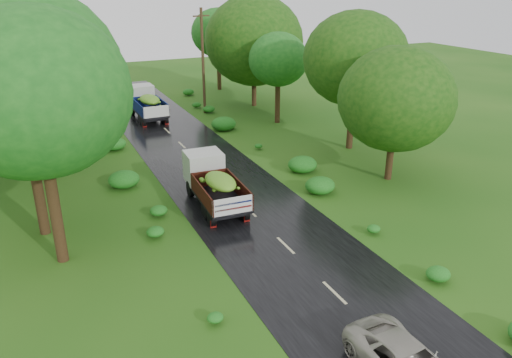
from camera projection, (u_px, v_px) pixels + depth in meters
ground at (335, 293)px, 19.11m from camera, size 120.00×120.00×0.00m
road at (276, 236)px, 23.32m from camera, size 6.50×80.00×0.02m
road_lines at (266, 227)px, 24.15m from camera, size 0.12×69.60×0.00m
truck_near at (213, 181)px, 26.05m from camera, size 2.27×5.78×2.39m
truck_far at (146, 102)px, 42.23m from camera, size 2.21×6.04×2.53m
utility_pole at (203, 61)px, 42.83m from camera, size 1.55×0.44×8.93m
trees_left at (16, 49)px, 30.63m from camera, size 6.99×33.62×9.44m
trees_right at (288, 54)px, 39.40m from camera, size 5.00×31.80×7.90m
shrubs at (210, 167)px, 30.76m from camera, size 11.90×44.00×0.70m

